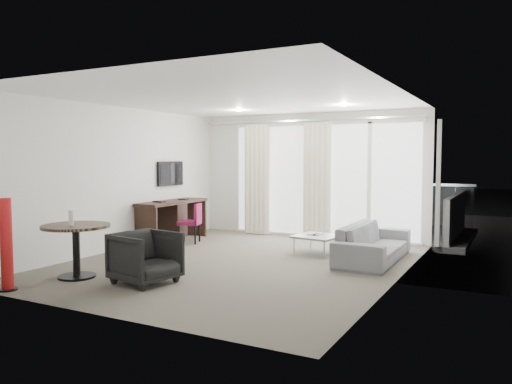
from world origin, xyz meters
The scene contains 28 objects.
floor centered at (0.00, 0.00, 0.00)m, with size 5.00×6.00×0.00m, color #5C574B.
ceiling centered at (0.00, 0.00, 2.60)m, with size 5.00×6.00×0.00m, color white.
wall_left centered at (-2.50, 0.00, 1.30)m, with size 0.00×6.00×2.60m, color silver.
wall_right centered at (2.50, 0.00, 1.30)m, with size 0.00×6.00×2.60m, color silver.
wall_front centered at (0.00, -3.00, 1.30)m, with size 5.00×0.00×2.60m, color silver.
window_panel centered at (0.30, 2.98, 1.20)m, with size 4.00×0.02×2.38m, color white, non-canonical shape.
window_frame centered at (0.30, 2.97, 1.20)m, with size 4.10×0.06×2.44m, color white, non-canonical shape.
curtain_left centered at (-1.15, 2.82, 1.20)m, with size 0.60×0.20×2.38m, color beige, non-canonical shape.
curtain_right centered at (0.25, 2.82, 1.20)m, with size 0.60×0.20×2.38m, color beige, non-canonical shape.
curtain_track centered at (0.00, 2.82, 2.45)m, with size 4.80×0.04×0.04m, color #B2B2B7, non-canonical shape.
downlight_a centered at (-0.90, 1.60, 2.59)m, with size 0.12×0.12×0.02m, color #FFE0B2.
downlight_b centered at (1.20, 1.60, 2.59)m, with size 0.12×0.12×0.02m, color #FFE0B2.
desk centered at (-2.21, 1.19, 0.40)m, with size 0.54×1.73×0.81m, color black, non-canonical shape.
tv centered at (-2.46, 1.45, 1.35)m, with size 0.05×0.80×0.50m, color black, non-canonical shape.
desk_chair centered at (-1.79, 1.17, 0.39)m, with size 0.43×0.40×0.78m, color maroon, non-canonical shape.
round_table centered at (-1.53, -1.90, 0.37)m, with size 0.93×0.93×0.75m, color #302315, non-canonical shape.
menu_card centered at (-1.50, -2.01, 0.72)m, with size 0.12×0.02×0.21m, color white, non-canonical shape.
red_lamp centered at (-1.77, -2.80, 0.59)m, with size 0.24×0.24×1.18m, color #AB1717.
tub_armchair centered at (-0.46, -1.70, 0.35)m, with size 0.75×0.77×0.70m, color black.
coffee_table centered at (0.84, 1.31, 0.16)m, with size 0.71×0.71×0.32m, color gray, non-canonical shape.
remote centered at (0.79, 1.36, 0.36)m, with size 0.05×0.15×0.02m, color black, non-canonical shape.
magazine centered at (0.76, 1.43, 0.36)m, with size 0.21×0.27×0.02m, color gray, non-canonical shape.
sofa centered at (1.87, 1.17, 0.30)m, with size 2.04×0.80×0.60m, color slate.
terrace_slab centered at (0.30, 4.50, -0.06)m, with size 5.60×3.00×0.12m, color #4D4D50.
rattan_chair_a centered at (0.99, 4.02, 0.43)m, with size 0.58×0.58×0.85m, color brown, non-canonical shape.
rattan_chair_b centered at (1.75, 4.55, 0.40)m, with size 0.55×0.55×0.80m, color brown, non-canonical shape.
rattan_table centered at (1.59, 3.58, 0.26)m, with size 0.53×0.53×0.53m, color brown, non-canonical shape.
balustrade centered at (0.30, 5.95, 0.50)m, with size 5.50×0.06×1.05m, color #B2B2B7, non-canonical shape.
Camera 1 is at (3.93, -6.83, 1.69)m, focal length 35.00 mm.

